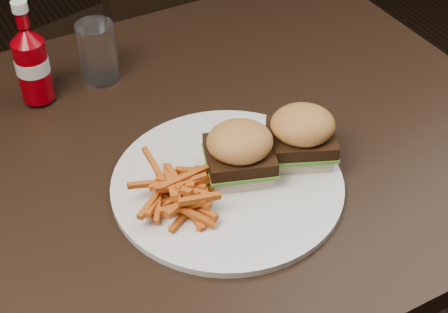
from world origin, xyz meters
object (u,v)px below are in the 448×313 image
dining_table (145,171)px  chair_far (142,44)px  tumbler (97,51)px  plate (227,184)px  ketchup_bottle (33,70)px

dining_table → chair_far: (0.31, 0.79, -0.30)m
tumbler → plate: bearing=-79.8°
plate → tumbler: size_ratio=3.31×
chair_far → ketchup_bottle: bearing=41.5°
plate → ketchup_bottle: 0.38m
chair_far → ketchup_bottle: 0.79m
chair_far → dining_table: bearing=55.4°
dining_table → tumbler: tumbler is taller
tumbler → chair_far: bearing=62.5°
chair_far → ketchup_bottle: (-0.40, -0.56, 0.38)m
plate → ketchup_bottle: bearing=117.8°
plate → chair_far: bearing=75.8°
ketchup_bottle → tumbler: size_ratio=1.06×
ketchup_bottle → dining_table: bearing=-68.0°
chair_far → plate: 0.98m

